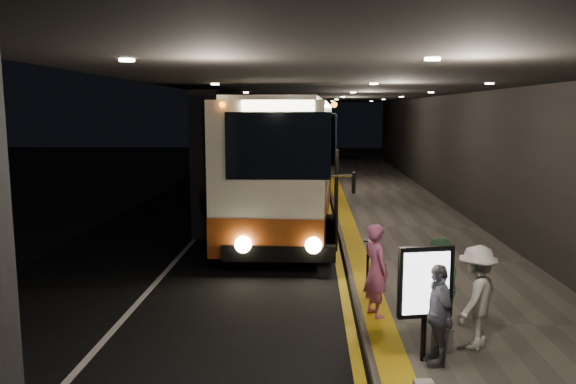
{
  "coord_description": "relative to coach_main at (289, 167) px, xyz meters",
  "views": [
    {
      "loc": [
        1.63,
        -12.55,
        3.81
      ],
      "look_at": [
        1.04,
        1.87,
        1.7
      ],
      "focal_mm": 35.0,
      "sensor_mm": 36.0,
      "label": 1
    }
  ],
  "objects": [
    {
      "name": "ground",
      "position": [
        -0.91,
        -6.18,
        -1.94
      ],
      "size": [
        90.0,
        90.0,
        0.0
      ],
      "primitive_type": "plane",
      "color": "black"
    },
    {
      "name": "passenger_boarding",
      "position": [
        1.89,
        -9.01,
        -0.95
      ],
      "size": [
        0.61,
        0.72,
        1.68
      ],
      "primitive_type": "imported",
      "rotation": [
        0.0,
        0.0,
        1.98
      ],
      "color": "#D2629A",
      "rests_on": "sidewalk"
    },
    {
      "name": "support_columns",
      "position": [
        -2.41,
        -2.18,
        0.26
      ],
      "size": [
        0.8,
        24.8,
        4.4
      ],
      "color": "black",
      "rests_on": "ground"
    },
    {
      "name": "passenger_waiting_white",
      "position": [
        3.28,
        -10.32,
        -0.98
      ],
      "size": [
        1.01,
        1.13,
        1.62
      ],
      "primitive_type": "imported",
      "rotation": [
        0.0,
        0.0,
        -2.21
      ],
      "color": "silver",
      "rests_on": "sidewalk"
    },
    {
      "name": "coach_second",
      "position": [
        -0.13,
        11.59,
        -0.08
      ],
      "size": [
        3.26,
        12.45,
        3.87
      ],
      "rotation": [
        0.0,
        0.0,
        0.06
      ],
      "color": "#F0E4C9",
      "rests_on": "ground"
    },
    {
      "name": "info_sign",
      "position": [
        2.39,
        -10.83,
        -0.62
      ],
      "size": [
        0.82,
        0.27,
        1.73
      ],
      "rotation": [
        0.0,
        0.0,
        0.2
      ],
      "color": "black",
      "rests_on": "sidewalk"
    },
    {
      "name": "terminal_wall",
      "position": [
        6.09,
        -1.18,
        1.06
      ],
      "size": [
        0.1,
        50.0,
        6.0
      ],
      "primitive_type": "cube",
      "color": "black",
      "rests_on": "ground"
    },
    {
      "name": "lane_line_white",
      "position": [
        -2.71,
        -1.18,
        -1.93
      ],
      "size": [
        0.12,
        50.0,
        0.01
      ],
      "primitive_type": "cube",
      "color": "silver",
      "rests_on": "ground"
    },
    {
      "name": "kerb_stripe_yellow",
      "position": [
        1.44,
        -1.18,
        -1.93
      ],
      "size": [
        0.18,
        50.0,
        0.01
      ],
      "primitive_type": "cube",
      "color": "gold",
      "rests_on": "ground"
    },
    {
      "name": "stanchion_post",
      "position": [
        1.84,
        -8.08,
        -1.21
      ],
      "size": [
        0.05,
        0.05,
        1.16
      ],
      "primitive_type": "cylinder",
      "color": "black",
      "rests_on": "sidewalk"
    },
    {
      "name": "bag_polka",
      "position": [
        2.73,
        -10.55,
        -1.6
      ],
      "size": [
        0.34,
        0.24,
        0.38
      ],
      "primitive_type": "cube",
      "rotation": [
        0.0,
        0.0,
        0.4
      ],
      "color": "black",
      "rests_on": "sidewalk"
    },
    {
      "name": "coach_main",
      "position": [
        0.0,
        0.0,
        0.0
      ],
      "size": [
        3.28,
        13.04,
        4.04
      ],
      "rotation": [
        0.0,
        0.0,
        -0.05
      ],
      "color": "#F0E4C9",
      "rests_on": "ground"
    },
    {
      "name": "tactile_strip",
      "position": [
        1.94,
        -1.18,
        -1.78
      ],
      "size": [
        0.5,
        50.0,
        0.01
      ],
      "primitive_type": "cube",
      "color": "gold",
      "rests_on": "sidewalk"
    },
    {
      "name": "passenger_waiting_grey",
      "position": [
        2.57,
        -10.89,
        -1.04
      ],
      "size": [
        0.59,
        0.93,
        1.49
      ],
      "primitive_type": "imported",
      "rotation": [
        0.0,
        0.0,
        -1.4
      ],
      "color": "#4A4A4F",
      "rests_on": "sidewalk"
    },
    {
      "name": "passenger_waiting_green",
      "position": [
        2.83,
        -9.75,
        -0.98
      ],
      "size": [
        0.5,
        0.79,
        1.61
      ],
      "primitive_type": "imported",
      "rotation": [
        0.0,
        0.0,
        -1.59
      ],
      "color": "#3C6C46",
      "rests_on": "sidewalk"
    },
    {
      "name": "canopy",
      "position": [
        1.59,
        -1.18,
        2.66
      ],
      "size": [
        9.0,
        50.0,
        0.4
      ],
      "primitive_type": "cube",
      "color": "black",
      "rests_on": "support_columns"
    },
    {
      "name": "sidewalk",
      "position": [
        3.84,
        -1.18,
        -1.86
      ],
      "size": [
        4.5,
        50.0,
        0.15
      ],
      "primitive_type": "cube",
      "color": "#514C44",
      "rests_on": "ground"
    }
  ]
}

